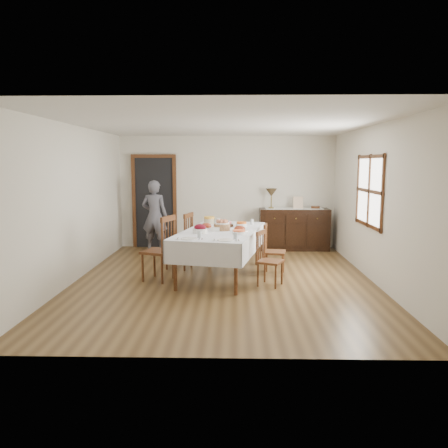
{
  "coord_description": "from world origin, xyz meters",
  "views": [
    {
      "loc": [
        0.18,
        -7.21,
        1.97
      ],
      "look_at": [
        0.0,
        0.1,
        0.95
      ],
      "focal_mm": 35.0,
      "sensor_mm": 36.0,
      "label": 1
    }
  ],
  "objects_px": {
    "dining_table": "(221,236)",
    "person": "(155,214)",
    "chair_right_near": "(268,258)",
    "sideboard": "(294,229)",
    "table_lamp": "(271,193)",
    "chair_left_far": "(182,240)",
    "chair_left_near": "(161,248)",
    "chair_right_far": "(272,249)"
  },
  "relations": [
    {
      "from": "chair_right_near",
      "to": "sideboard",
      "type": "height_order",
      "value": "sideboard"
    },
    {
      "from": "chair_left_near",
      "to": "chair_right_near",
      "type": "relative_size",
      "value": 1.24
    },
    {
      "from": "chair_right_near",
      "to": "table_lamp",
      "type": "height_order",
      "value": "table_lamp"
    },
    {
      "from": "table_lamp",
      "to": "person",
      "type": "bearing_deg",
      "value": -173.07
    },
    {
      "from": "dining_table",
      "to": "chair_left_near",
      "type": "relative_size",
      "value": 2.33
    },
    {
      "from": "chair_left_near",
      "to": "chair_left_far",
      "type": "relative_size",
      "value": 1.05
    },
    {
      "from": "chair_left_far",
      "to": "person",
      "type": "xyz_separation_m",
      "value": [
        -0.79,
        1.57,
        0.32
      ]
    },
    {
      "from": "chair_right_near",
      "to": "chair_right_far",
      "type": "distance_m",
      "value": 0.73
    },
    {
      "from": "chair_left_far",
      "to": "sideboard",
      "type": "distance_m",
      "value": 3.02
    },
    {
      "from": "chair_right_near",
      "to": "person",
      "type": "height_order",
      "value": "person"
    },
    {
      "from": "sideboard",
      "to": "person",
      "type": "relative_size",
      "value": 0.92
    },
    {
      "from": "chair_left_far",
      "to": "table_lamp",
      "type": "xyz_separation_m",
      "value": [
        1.83,
        1.88,
        0.77
      ]
    },
    {
      "from": "chair_right_far",
      "to": "table_lamp",
      "type": "xyz_separation_m",
      "value": [
        0.17,
        2.29,
        0.84
      ]
    },
    {
      "from": "chair_left_near",
      "to": "sideboard",
      "type": "xyz_separation_m",
      "value": [
        2.6,
        2.76,
        -0.09
      ]
    },
    {
      "from": "sideboard",
      "to": "chair_right_far",
      "type": "bearing_deg",
      "value": -106.98
    },
    {
      "from": "chair_left_far",
      "to": "person",
      "type": "distance_m",
      "value": 1.78
    },
    {
      "from": "chair_left_far",
      "to": "chair_right_far",
      "type": "xyz_separation_m",
      "value": [
        1.66,
        -0.4,
        -0.08
      ]
    },
    {
      "from": "chair_left_near",
      "to": "table_lamp",
      "type": "relative_size",
      "value": 2.41
    },
    {
      "from": "chair_right_near",
      "to": "person",
      "type": "relative_size",
      "value": 0.52
    },
    {
      "from": "chair_right_near",
      "to": "sideboard",
      "type": "relative_size",
      "value": 0.57
    },
    {
      "from": "dining_table",
      "to": "chair_right_near",
      "type": "bearing_deg",
      "value": -23.06
    },
    {
      "from": "chair_left_far",
      "to": "sideboard",
      "type": "bearing_deg",
      "value": 143.96
    },
    {
      "from": "dining_table",
      "to": "person",
      "type": "relative_size",
      "value": 1.51
    },
    {
      "from": "dining_table",
      "to": "chair_left_near",
      "type": "height_order",
      "value": "chair_left_near"
    },
    {
      "from": "chair_left_near",
      "to": "person",
      "type": "bearing_deg",
      "value": -146.32
    },
    {
      "from": "dining_table",
      "to": "person",
      "type": "height_order",
      "value": "person"
    },
    {
      "from": "dining_table",
      "to": "sideboard",
      "type": "xyz_separation_m",
      "value": [
        1.6,
        2.47,
        -0.25
      ]
    },
    {
      "from": "dining_table",
      "to": "chair_right_near",
      "type": "distance_m",
      "value": 0.98
    },
    {
      "from": "person",
      "to": "chair_left_near",
      "type": "bearing_deg",
      "value": 110.93
    },
    {
      "from": "chair_left_near",
      "to": "chair_right_far",
      "type": "distance_m",
      "value": 1.97
    },
    {
      "from": "chair_left_near",
      "to": "chair_left_far",
      "type": "xyz_separation_m",
      "value": [
        0.25,
        0.88,
        -0.03
      ]
    },
    {
      "from": "chair_right_far",
      "to": "chair_right_near",
      "type": "bearing_deg",
      "value": 179.28
    },
    {
      "from": "dining_table",
      "to": "person",
      "type": "bearing_deg",
      "value": 137.55
    },
    {
      "from": "dining_table",
      "to": "table_lamp",
      "type": "xyz_separation_m",
      "value": [
        1.07,
        2.47,
        0.57
      ]
    },
    {
      "from": "dining_table",
      "to": "chair_right_near",
      "type": "relative_size",
      "value": 2.9
    },
    {
      "from": "chair_right_near",
      "to": "table_lamp",
      "type": "xyz_separation_m",
      "value": [
        0.3,
        3.01,
        0.85
      ]
    },
    {
      "from": "chair_right_far",
      "to": "table_lamp",
      "type": "distance_m",
      "value": 2.44
    },
    {
      "from": "sideboard",
      "to": "person",
      "type": "height_order",
      "value": "person"
    },
    {
      "from": "sideboard",
      "to": "table_lamp",
      "type": "height_order",
      "value": "table_lamp"
    },
    {
      "from": "chair_left_far",
      "to": "chair_right_near",
      "type": "height_order",
      "value": "chair_left_far"
    },
    {
      "from": "chair_left_far",
      "to": "chair_right_far",
      "type": "bearing_deg",
      "value": 91.71
    },
    {
      "from": "dining_table",
      "to": "chair_right_far",
      "type": "distance_m",
      "value": 0.96
    }
  ]
}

